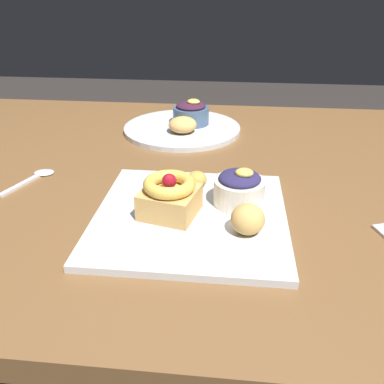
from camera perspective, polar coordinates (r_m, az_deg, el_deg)
The scene contains 10 objects.
dining_table at distance 0.87m, azimuth 4.36°, elevation -2.22°, with size 1.55×0.96×0.73m.
front_plate at distance 0.66m, azimuth -0.18°, elevation -3.41°, with size 0.31×0.31×0.01m, color silver.
cake_slice at distance 0.64m, azimuth -3.15°, elevation -0.56°, with size 0.10×0.10×0.07m.
berry_ramekin at distance 0.68m, azimuth 6.65°, elevation 0.51°, with size 0.08×0.08×0.07m.
fritter_front at distance 0.61m, azimuth 7.81°, elevation -3.80°, with size 0.05×0.05×0.05m, color tan.
fritter_middle at distance 0.73m, azimuth 0.67°, elevation 1.78°, with size 0.04×0.04×0.03m, color gold.
back_plate at distance 1.05m, azimuth -1.39°, elevation 8.86°, with size 0.30×0.30×0.01m, color silver.
back_ramekin at distance 1.06m, azimuth -0.14°, elevation 11.01°, with size 0.09×0.09×0.07m.
back_pastry at distance 1.00m, azimuth -1.32°, elevation 9.39°, with size 0.07×0.07×0.04m, color tan.
spoon at distance 0.85m, azimuth -21.24°, elevation 1.87°, with size 0.06×0.12×0.00m.
Camera 1 is at (0.01, -0.75, 1.08)m, focal length 38.10 mm.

